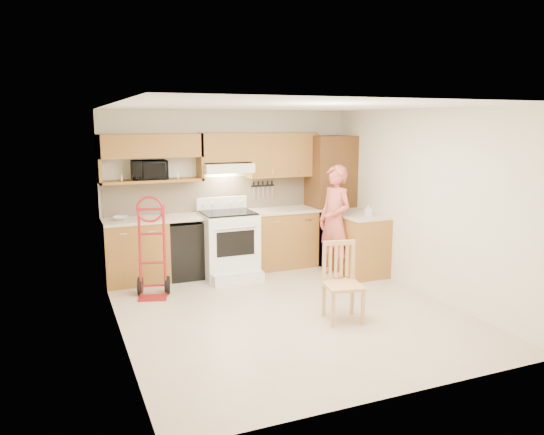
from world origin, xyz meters
TOP-DOWN VIEW (x-y plane):
  - floor at (0.00, 0.00)m, footprint 4.00×4.50m
  - ceiling at (0.00, 0.00)m, footprint 4.00×4.50m
  - wall_back at (0.00, 2.26)m, footprint 4.00×0.02m
  - wall_front at (0.00, -2.26)m, footprint 4.00×0.02m
  - wall_left at (-2.01, 0.00)m, footprint 0.02×4.50m
  - wall_right at (2.01, 0.00)m, footprint 0.02×4.50m
  - backsplash at (0.00, 2.23)m, footprint 3.92×0.03m
  - lower_cab_left at (-1.55, 1.95)m, footprint 0.90×0.60m
  - dishwasher at (-0.80, 1.95)m, footprint 0.60×0.60m
  - lower_cab_right at (0.83, 1.95)m, footprint 1.14×0.60m
  - countertop_left at (-1.25, 1.95)m, footprint 1.50×0.63m
  - countertop_right at (0.83, 1.95)m, footprint 1.14×0.63m
  - cab_return_right at (1.70, 1.15)m, footprint 0.60×1.00m
  - countertop_return at (1.70, 1.15)m, footprint 0.63×1.00m
  - pantry_tall at (1.65, 1.95)m, footprint 0.70×0.60m
  - upper_cab_left at (-1.25, 2.08)m, footprint 1.50×0.33m
  - upper_shelf_mw at (-1.25, 2.08)m, footprint 1.50×0.33m
  - upper_cab_center at (-0.12, 2.08)m, footprint 0.76×0.33m
  - upper_cab_right at (0.83, 2.08)m, footprint 1.14×0.33m
  - range_hood at (-0.12, 2.02)m, footprint 0.76×0.46m
  - knife_strip at (0.55, 2.21)m, footprint 0.40×0.05m
  - microwave at (-1.28, 2.08)m, footprint 0.52×0.36m
  - range at (-0.20, 1.68)m, footprint 0.80×1.05m
  - person at (1.30, 1.14)m, footprint 0.51×0.68m
  - hand_truck at (-1.44, 1.20)m, footprint 0.58×0.56m
  - dining_chair at (0.47, -0.54)m, footprint 0.50×0.53m
  - soap_bottle at (1.70, 0.86)m, footprint 0.09×0.09m
  - bowl at (-1.74, 1.95)m, footprint 0.27×0.27m

SIDE VIEW (x-z plane):
  - floor at x=0.00m, z-range -0.02..0.00m
  - dishwasher at x=-0.80m, z-range 0.00..0.85m
  - lower_cab_left at x=-1.55m, z-range 0.00..0.90m
  - lower_cab_right at x=0.83m, z-range 0.00..0.90m
  - cab_return_right at x=1.70m, z-range 0.00..0.90m
  - dining_chair at x=0.47m, z-range 0.00..0.93m
  - range at x=-0.20m, z-range 0.00..1.18m
  - hand_truck at x=-1.44m, z-range 0.00..1.23m
  - person at x=1.30m, z-range 0.00..1.69m
  - countertop_left at x=-1.25m, z-range 0.90..0.94m
  - countertop_right at x=0.83m, z-range 0.90..0.94m
  - countertop_return at x=1.70m, z-range 0.90..0.94m
  - bowl at x=-1.74m, z-range 0.94..0.99m
  - soap_bottle at x=1.70m, z-range 0.94..1.13m
  - pantry_tall at x=1.65m, z-range 0.00..2.10m
  - backsplash at x=0.00m, z-range 0.92..1.48m
  - knife_strip at x=0.55m, z-range 1.09..1.39m
  - wall_back at x=0.00m, z-range 0.00..2.50m
  - wall_front at x=0.00m, z-range 0.00..2.50m
  - wall_left at x=-2.01m, z-range 0.00..2.50m
  - wall_right at x=2.01m, z-range 0.00..2.50m
  - upper_shelf_mw at x=-1.25m, z-range 1.45..1.49m
  - microwave at x=-1.28m, z-range 1.49..1.77m
  - range_hood at x=-0.12m, z-range 1.56..1.70m
  - upper_cab_right at x=0.83m, z-range 1.45..2.15m
  - upper_cab_center at x=-0.12m, z-range 1.72..2.16m
  - upper_cab_left at x=-1.25m, z-range 1.81..2.15m
  - ceiling at x=0.00m, z-range 2.50..2.52m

